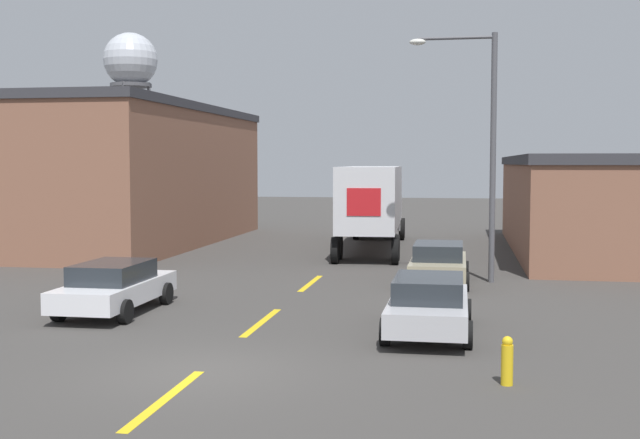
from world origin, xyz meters
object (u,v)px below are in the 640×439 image
at_px(parked_car_left_near, 115,286).
at_px(street_lamp, 483,138).
at_px(semi_truck, 374,200).
at_px(water_tower, 131,64).
at_px(fire_hydrant, 507,361).
at_px(parked_car_right_near, 429,304).
at_px(parked_car_right_mid, 438,262).

distance_m(parked_car_left_near, street_lamp, 13.19).
xyz_separation_m(semi_truck, water_tower, (-23.95, 27.52, 10.24)).
height_order(water_tower, fire_hydrant, water_tower).
bearing_deg(semi_truck, water_tower, 128.23).
distance_m(water_tower, fire_hydrant, 59.48).
bearing_deg(street_lamp, parked_car_left_near, -143.05).
bearing_deg(water_tower, parked_car_right_near, -59.48).
xyz_separation_m(parked_car_left_near, water_tower, (-18.75, 45.06, 11.85)).
relative_size(parked_car_right_near, fire_hydrant, 5.09).
relative_size(parked_car_right_near, water_tower, 0.31).
distance_m(parked_car_right_mid, water_tower, 48.48).
distance_m(parked_car_right_mid, parked_car_left_near, 10.93).
distance_m(parked_car_left_near, water_tower, 50.22).
height_order(parked_car_right_near, parked_car_left_near, same).
xyz_separation_m(semi_truck, parked_car_left_near, (-5.19, -17.54, -1.61)).
xyz_separation_m(semi_truck, parked_car_right_near, (3.37, -18.82, -1.61)).
relative_size(parked_car_left_near, water_tower, 0.31).
bearing_deg(fire_hydrant, semi_truck, 102.19).
xyz_separation_m(water_tower, street_lamp, (28.75, -37.54, -7.66)).
distance_m(semi_truck, water_tower, 37.89).
distance_m(parked_car_left_near, fire_hydrant, 11.55).
xyz_separation_m(semi_truck, street_lamp, (4.80, -10.02, 2.58)).
height_order(parked_car_right_near, parked_car_right_mid, same).
distance_m(semi_truck, fire_hydrant, 23.63).
height_order(semi_truck, parked_car_right_near, semi_truck).
bearing_deg(fire_hydrant, parked_car_left_near, 151.66).
relative_size(parked_car_right_mid, parked_car_left_near, 1.00).
height_order(parked_car_right_mid, street_lamp, street_lamp).
height_order(semi_truck, fire_hydrant, semi_truck).
bearing_deg(parked_car_right_mid, semi_truck, 107.42).
height_order(parked_car_left_near, street_lamp, street_lamp).
relative_size(parked_car_right_mid, street_lamp, 0.55).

